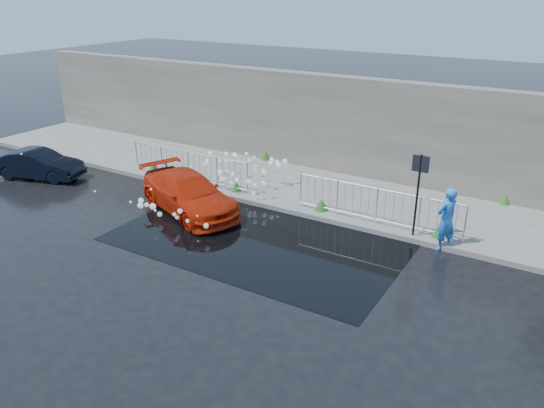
{
  "coord_description": "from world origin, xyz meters",
  "views": [
    {
      "loc": [
        7.74,
        -10.35,
        6.62
      ],
      "look_at": [
        0.71,
        1.26,
        1.0
      ],
      "focal_mm": 35.0,
      "sensor_mm": 36.0,
      "label": 1
    }
  ],
  "objects_px": {
    "person": "(446,219)",
    "sign_post": "(419,182)",
    "red_car": "(189,193)",
    "dark_car": "(39,164)"
  },
  "relations": [
    {
      "from": "sign_post",
      "to": "red_car",
      "type": "xyz_separation_m",
      "value": [
        -6.67,
        -1.62,
        -1.12
      ]
    },
    {
      "from": "person",
      "to": "sign_post",
      "type": "bearing_deg",
      "value": -66.69
    },
    {
      "from": "dark_car",
      "to": "person",
      "type": "xyz_separation_m",
      "value": [
        14.24,
        1.95,
        0.35
      ]
    },
    {
      "from": "sign_post",
      "to": "dark_car",
      "type": "xyz_separation_m",
      "value": [
        -13.38,
        -2.05,
        -1.19
      ]
    },
    {
      "from": "sign_post",
      "to": "person",
      "type": "distance_m",
      "value": 1.21
    },
    {
      "from": "dark_car",
      "to": "person",
      "type": "relative_size",
      "value": 1.83
    },
    {
      "from": "person",
      "to": "red_car",
      "type": "bearing_deg",
      "value": -48.63
    },
    {
      "from": "dark_car",
      "to": "sign_post",
      "type": "bearing_deg",
      "value": -99.48
    },
    {
      "from": "red_car",
      "to": "person",
      "type": "distance_m",
      "value": 7.69
    },
    {
      "from": "sign_post",
      "to": "person",
      "type": "relative_size",
      "value": 1.42
    }
  ]
}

